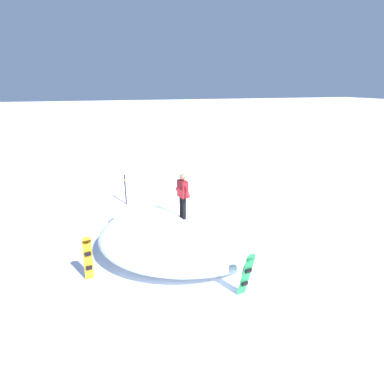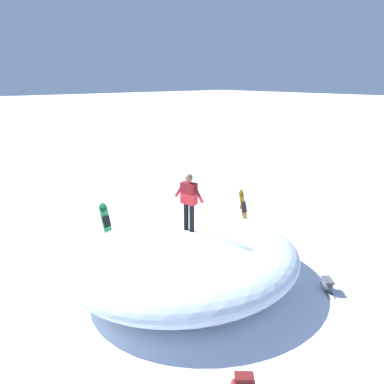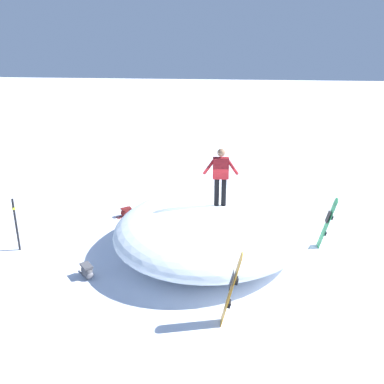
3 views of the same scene
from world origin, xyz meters
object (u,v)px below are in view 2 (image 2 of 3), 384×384
at_px(snowboard_secondary_upright, 244,212).
at_px(backpack_far, 327,284).
at_px(backpack_near, 243,382).
at_px(snowboard_primary_upright, 107,226).
at_px(snowboarder_standing, 189,199).

bearing_deg(snowboard_secondary_upright, backpack_far, -14.05).
distance_m(snowboard_secondary_upright, backpack_near, 6.89).
distance_m(backpack_near, backpack_far, 4.19).
relative_size(snowboard_primary_upright, backpack_near, 2.71).
bearing_deg(backpack_near, snowboard_secondary_upright, 131.89).
relative_size(snowboarder_standing, backpack_far, 2.56).
height_order(snowboard_secondary_upright, backpack_far, snowboard_secondary_upright).
bearing_deg(backpack_far, snowboard_primary_upright, -151.31).
relative_size(snowboard_primary_upright, snowboard_secondary_upright, 0.93).
bearing_deg(snowboarder_standing, backpack_far, 37.72).
height_order(snowboard_primary_upright, backpack_near, snowboard_primary_upright).
xyz_separation_m(snowboarder_standing, snowboard_secondary_upright, (-0.87, 3.31, -1.47)).
relative_size(snowboard_secondary_upright, backpack_near, 2.92).
xyz_separation_m(snowboarder_standing, backpack_far, (3.02, 2.33, -2.17)).
height_order(snowboarder_standing, backpack_near, snowboarder_standing).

